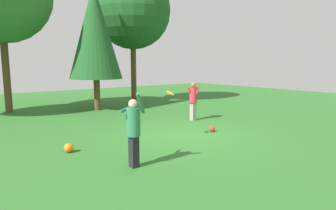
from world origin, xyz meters
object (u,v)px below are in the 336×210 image
Objects in this scene: person_thrower at (133,127)px; frisbee at (170,93)px; ball_red at (212,129)px; ball_orange at (69,148)px; tree_center at (95,32)px; tree_right at (133,11)px; person_catcher at (193,98)px.

person_thrower reaches higher than frisbee.
person_thrower is 8.93× the size of ball_red.
person_thrower is at bearing -68.02° from ball_orange.
ball_red is at bearing -80.47° from tree_center.
person_thrower is 0.28× the size of tree_center.
tree_right is at bearing 49.02° from ball_orange.
person_thrower is at bearing -121.13° from tree_right.
ball_orange is (-5.10, 0.78, 0.03)m from ball_red.
tree_center reaches higher than person_thrower.
person_catcher reaches higher than frisbee.
person_catcher is 4.67× the size of frisbee.
frisbee is 0.05× the size of tree_center.
ball_orange is at bearing 171.32° from ball_red.
ball_orange is 12.30m from tree_right.
person_thrower is 0.22× the size of tree_right.
person_catcher is 8.53m from tree_right.
frisbee is 3.52m from ball_orange.
tree_right is (1.11, 6.94, 4.84)m from person_catcher.
tree_center is at bearing 84.41° from frisbee.
ball_orange is at bearing 166.76° from frisbee.
tree_center is (0.72, 7.39, 2.62)m from frisbee.
tree_right reaches higher than ball_red.
frisbee is 1.34× the size of ball_orange.
ball_orange reaches higher than ball_red.
person_catcher is at bearing 34.87° from frisbee.
frisbee is at bearing 0.00° from person_catcher.
ball_orange is (-3.13, 0.74, -1.44)m from frisbee.
tree_right reaches higher than person_catcher.
frisbee is 7.87m from tree_center.
tree_right reaches higher than tree_center.
frisbee reaches higher than ball_red.
ball_red is (1.97, -0.04, -1.47)m from frisbee.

